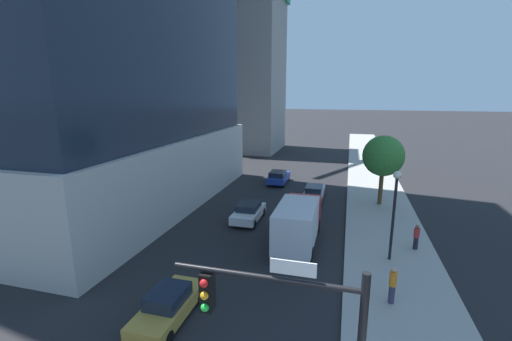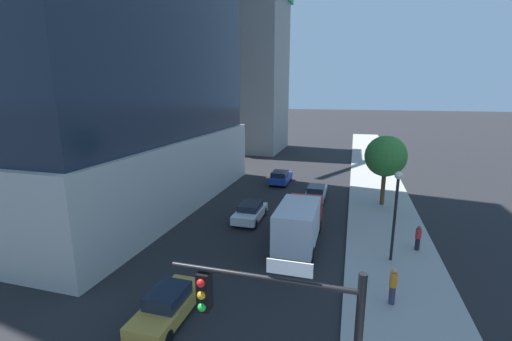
{
  "view_description": "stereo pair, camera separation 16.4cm",
  "coord_description": "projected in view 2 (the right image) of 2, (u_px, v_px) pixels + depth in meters",
  "views": [
    {
      "loc": [
        5.02,
        -3.45,
        9.75
      ],
      "look_at": [
        1.14,
        10.77,
        6.36
      ],
      "focal_mm": 23.98,
      "sensor_mm": 36.0,
      "label": 1
    },
    {
      "loc": [
        5.18,
        -3.4,
        9.75
      ],
      "look_at": [
        1.14,
        10.77,
        6.36
      ],
      "focal_mm": 23.98,
      "sensor_mm": 36.0,
      "label": 2
    }
  ],
  "objects": [
    {
      "name": "car_blue",
      "position": [
        281.0,
        177.0,
        37.13
      ],
      "size": [
        1.87,
        4.16,
        1.46
      ],
      "color": "#233D9E",
      "rests_on": "ground"
    },
    {
      "name": "street_lamp",
      "position": [
        396.0,
        203.0,
        19.25
      ],
      "size": [
        0.44,
        0.44,
        5.32
      ],
      "color": "black",
      "rests_on": "sidewalk"
    },
    {
      "name": "street_tree",
      "position": [
        386.0,
        156.0,
        28.97
      ],
      "size": [
        3.48,
        3.48,
        6.05
      ],
      "color": "brown",
      "rests_on": "sidewalk"
    },
    {
      "name": "construction_building",
      "position": [
        242.0,
        59.0,
        56.72
      ],
      "size": [
        14.8,
        21.95,
        36.45
      ],
      "color": "gray",
      "rests_on": "ground"
    },
    {
      "name": "sidewalk",
      "position": [
        388.0,
        237.0,
        23.37
      ],
      "size": [
        5.45,
        120.0,
        0.15
      ],
      "primitive_type": "cube",
      "color": "#9E9B93",
      "rests_on": "ground"
    },
    {
      "name": "pedestrian_red_shirt",
      "position": [
        418.0,
        238.0,
        21.15
      ],
      "size": [
        0.34,
        0.34,
        1.59
      ],
      "color": "black",
      "rests_on": "sidewalk"
    },
    {
      "name": "pedestrian_orange_shirt",
      "position": [
        393.0,
        286.0,
        15.68
      ],
      "size": [
        0.34,
        0.34,
        1.81
      ],
      "color": "#38334C",
      "rests_on": "sidewalk"
    },
    {
      "name": "box_truck",
      "position": [
        299.0,
        221.0,
        21.86
      ],
      "size": [
        2.34,
        6.73,
        2.98
      ],
      "color": "#B21E1E",
      "rests_on": "ground"
    },
    {
      "name": "car_white",
      "position": [
        250.0,
        212.0,
        26.44
      ],
      "size": [
        1.82,
        4.06,
        1.37
      ],
      "color": "silver",
      "rests_on": "ground"
    },
    {
      "name": "car_silver",
      "position": [
        316.0,
        192.0,
        31.73
      ],
      "size": [
        1.73,
        4.42,
        1.37
      ],
      "color": "#B7B7BC",
      "rests_on": "ground"
    },
    {
      "name": "car_gold",
      "position": [
        168.0,
        305.0,
        14.91
      ],
      "size": [
        1.72,
        4.26,
        1.43
      ],
      "color": "#AD8938",
      "rests_on": "ground"
    },
    {
      "name": "traffic_light_pole",
      "position": [
        286.0,
        330.0,
        8.33
      ],
      "size": [
        4.79,
        0.48,
        5.77
      ],
      "color": "black",
      "rests_on": "sidewalk"
    }
  ]
}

